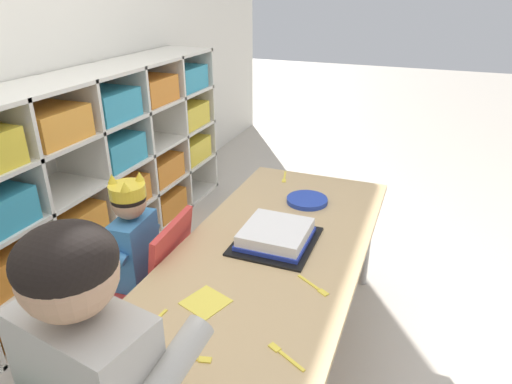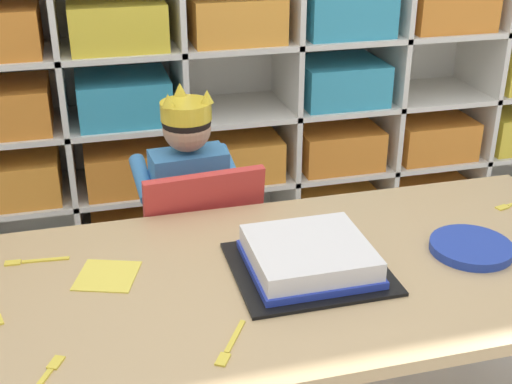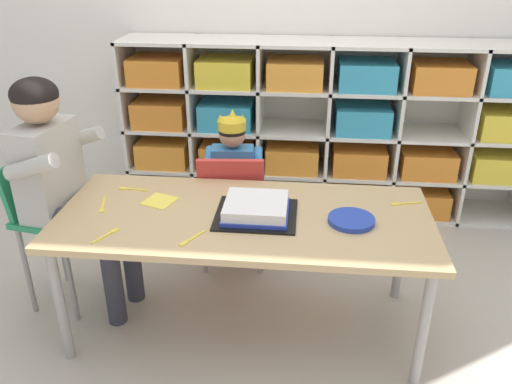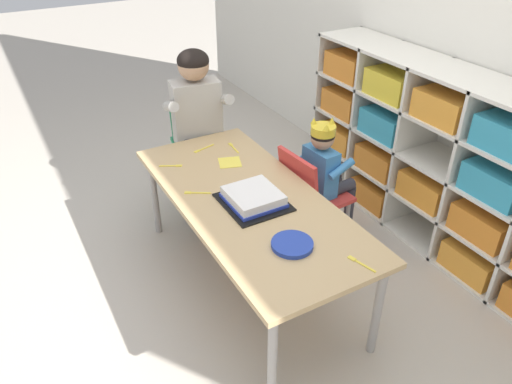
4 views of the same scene
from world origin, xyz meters
TOP-DOWN VIEW (x-y plane):
  - ground at (0.00, 0.00)m, footprint 16.00×16.00m
  - storage_cubby_shelf at (0.36, 1.21)m, footprint 2.49×0.37m
  - activity_table at (0.00, 0.00)m, footprint 1.54×0.68m
  - classroom_chair_blue at (-0.12, 0.47)m, footprint 0.37×0.37m
  - child_with_crown at (-0.13, 0.58)m, footprint 0.31×0.31m
  - classroom_chair_adult_side at (-0.91, 0.11)m, footprint 0.35×0.36m
  - adult_helper_seated at (-0.80, 0.09)m, footprint 0.46×0.44m
  - birthday_cake_on_tray at (0.05, 0.00)m, footprint 0.33×0.30m
  - paper_plate_stack at (0.44, -0.02)m, footprint 0.19×0.19m
  - paper_napkin_square at (-0.38, 0.09)m, footprint 0.16×0.16m
  - fork_by_napkin at (-0.54, 0.19)m, footprint 0.14×0.03m
  - fork_beside_plate_stack at (-0.18, -0.22)m, footprint 0.08×0.13m
  - fork_near_child_seat at (0.67, 0.17)m, footprint 0.14×0.05m
  - fork_at_table_front_edge at (-0.61, 0.02)m, footprint 0.05×0.15m
  - fork_scattered_mid_table at (-0.50, -0.22)m, footprint 0.07×0.12m

SIDE VIEW (x-z plane):
  - ground at x=0.00m, z-range 0.00..0.00m
  - classroom_chair_blue at x=-0.12m, z-range 0.06..0.72m
  - classroom_chair_adult_side at x=-0.91m, z-range 0.10..0.82m
  - child_with_crown at x=-0.13m, z-range 0.10..0.94m
  - activity_table at x=0.00m, z-range 0.24..0.81m
  - storage_cubby_shelf at x=0.36m, z-range 0.00..1.07m
  - paper_napkin_square at x=-0.38m, z-range 0.57..0.57m
  - fork_scattered_mid_table at x=-0.50m, z-range 0.57..0.57m
  - fork_by_napkin at x=-0.54m, z-range 0.57..0.57m
  - fork_beside_plate_stack at x=-0.18m, z-range 0.57..0.57m
  - fork_near_child_seat at x=0.67m, z-range 0.57..0.57m
  - fork_at_table_front_edge at x=-0.61m, z-range 0.57..0.57m
  - paper_plate_stack at x=0.44m, z-range 0.57..0.59m
  - birthday_cake_on_tray at x=0.05m, z-range 0.56..0.63m
  - adult_helper_seated at x=-0.80m, z-range 0.14..1.23m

